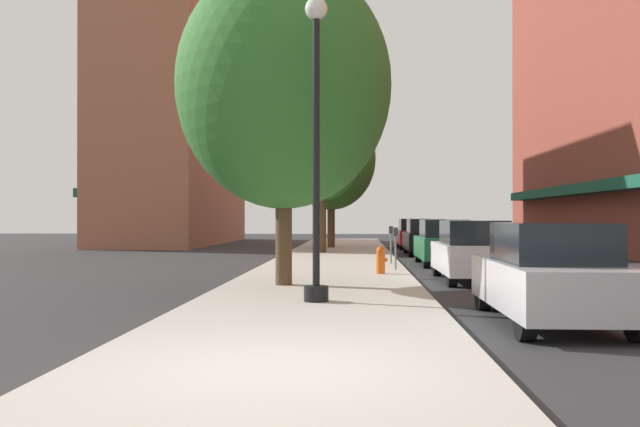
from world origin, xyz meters
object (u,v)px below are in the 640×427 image
Objects in this scene: tree_near at (322,155)px; tree_far at (284,86)px; parking_meter_near at (391,240)px; car_silver at (550,275)px; car_white at (473,252)px; car_green at (443,243)px; tree_mid at (331,159)px; car_black at (425,237)px; fire_hydrant at (381,260)px; parking_meter_far at (396,243)px; lamppost at (316,142)px; car_red at (414,234)px.

tree_far reaches higher than tree_near.
car_silver reaches higher than parking_meter_near.
car_white is 1.00× the size of car_green.
car_black is (4.53, -4.96, -4.07)m from tree_mid.
fire_hydrant is 12.65m from tree_near.
tree_near is 15.08m from tree_far.
fire_hydrant is 8.72m from car_silver.
tree_far reaches higher than car_white.
parking_meter_far is 0.17× the size of tree_mid.
fire_hydrant is 0.12× the size of tree_near.
car_white is (4.92, 2.37, -4.12)m from tree_far.
lamppost is 1.37× the size of car_red.
car_red reaches higher than parking_meter_near.
car_green is (0.00, 6.25, 0.00)m from car_white.
parking_meter_near is 1.00× the size of parking_meter_far.
car_silver is at bearing -24.93° from lamppost.
car_green is (4.92, 8.62, -4.12)m from tree_far.
car_green is at bearing 90.02° from car_white.
car_black is at bearing 78.32° from fire_hydrant.
lamppost is 4.50× the size of parking_meter_far.
car_white is at bearing -89.76° from car_black.
parking_meter_near is at bearing 69.01° from tree_far.
car_red is (4.77, 6.36, -3.81)m from tree_near.
car_silver is 1.00× the size of car_white.
fire_hydrant is 2.66m from car_white.
car_white is (0.00, 7.39, 0.00)m from car_silver.
tree_far is (-2.97, -4.86, 3.98)m from parking_meter_far.
parking_meter_near is at bearing 99.74° from car_silver.
lamppost is at bearing -108.91° from car_green.
parking_meter_near is at bearing 110.00° from car_white.
tree_near is at bearing -177.53° from car_black.
tree_near is 1.55× the size of car_green.
parking_meter_near is 13.85m from car_red.
fire_hydrant is 0.60× the size of parking_meter_near.
car_red is (0.00, 6.18, 0.00)m from car_black.
car_silver is at bearing -78.84° from parking_meter_far.
parking_meter_far is 11.21m from tree_near.
car_white is at bearing 25.74° from tree_far.
parking_meter_near and parking_meter_far have the same top height.
parking_meter_far is 0.30× the size of car_white.
fire_hydrant is at bearing 158.62° from car_white.
tree_near is at bearing 101.09° from fire_hydrant.
parking_meter_far is at bearing -100.38° from car_black.
car_green is (1.95, 0.89, -0.14)m from parking_meter_near.
car_white is (1.95, -2.49, -0.14)m from parking_meter_far.
tree_near is 1.55× the size of car_red.
car_black is 1.00× the size of car_red.
tree_near is 1.55× the size of car_black.
car_silver is (1.95, -12.76, -0.14)m from parking_meter_near.
car_black is (0.00, 6.64, 0.00)m from car_green.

